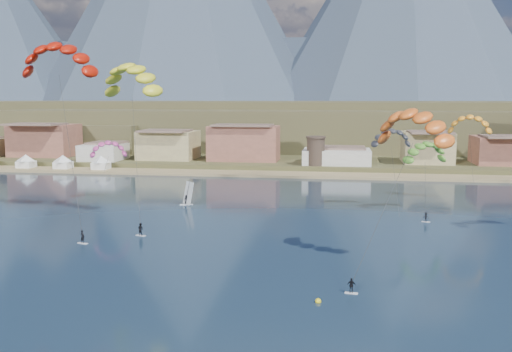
{
  "coord_description": "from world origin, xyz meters",
  "views": [
    {
      "loc": [
        12.55,
        -49.21,
        21.4
      ],
      "look_at": [
        0.0,
        32.0,
        10.0
      ],
      "focal_mm": 39.15,
      "sensor_mm": 36.0,
      "label": 1
    }
  ],
  "objects_px": {
    "kitesurfer_orange": "(413,122)",
    "buoy": "(318,301)",
    "kitesurfer_red": "(58,55)",
    "watchtower": "(316,151)",
    "windsurfer": "(187,198)",
    "kitesurfer_yellow": "(132,75)",
    "kitesurfer_green": "(426,149)"
  },
  "relations": [
    {
      "from": "kitesurfer_yellow",
      "to": "windsurfer",
      "type": "distance_m",
      "value": 28.72
    },
    {
      "from": "kitesurfer_green",
      "to": "windsurfer",
      "type": "xyz_separation_m",
      "value": [
        -46.36,
        0.4,
        -10.52
      ]
    },
    {
      "from": "watchtower",
      "to": "buoy",
      "type": "xyz_separation_m",
      "value": [
        5.41,
        -106.16,
        -6.26
      ]
    },
    {
      "from": "windsurfer",
      "to": "kitesurfer_yellow",
      "type": "bearing_deg",
      "value": -109.12
    },
    {
      "from": "kitesurfer_yellow",
      "to": "kitesurfer_green",
      "type": "height_order",
      "value": "kitesurfer_yellow"
    },
    {
      "from": "kitesurfer_green",
      "to": "watchtower",
      "type": "bearing_deg",
      "value": 112.53
    },
    {
      "from": "kitesurfer_red",
      "to": "kitesurfer_orange",
      "type": "height_order",
      "value": "kitesurfer_red"
    },
    {
      "from": "buoy",
      "to": "kitesurfer_yellow",
      "type": "bearing_deg",
      "value": 133.36
    },
    {
      "from": "kitesurfer_red",
      "to": "buoy",
      "type": "xyz_separation_m",
      "value": [
        46.96,
        -35.35,
        -28.9
      ]
    },
    {
      "from": "kitesurfer_red",
      "to": "windsurfer",
      "type": "xyz_separation_m",
      "value": [
        18.26,
        15.61,
        -27.51
      ]
    },
    {
      "from": "kitesurfer_red",
      "to": "kitesurfer_green",
      "type": "bearing_deg",
      "value": 13.25
    },
    {
      "from": "kitesurfer_yellow",
      "to": "kitesurfer_orange",
      "type": "distance_m",
      "value": 49.98
    },
    {
      "from": "watchtower",
      "to": "kitesurfer_green",
      "type": "distance_m",
      "value": 60.45
    },
    {
      "from": "buoy",
      "to": "kitesurfer_red",
      "type": "bearing_deg",
      "value": 143.03
    },
    {
      "from": "kitesurfer_orange",
      "to": "buoy",
      "type": "distance_m",
      "value": 26.1
    },
    {
      "from": "kitesurfer_red",
      "to": "buoy",
      "type": "distance_m",
      "value": 65.5
    },
    {
      "from": "windsurfer",
      "to": "buoy",
      "type": "bearing_deg",
      "value": -60.61
    },
    {
      "from": "watchtower",
      "to": "kitesurfer_red",
      "type": "relative_size",
      "value": 0.25
    },
    {
      "from": "kitesurfer_orange",
      "to": "kitesurfer_green",
      "type": "distance_m",
      "value": 36.88
    },
    {
      "from": "watchtower",
      "to": "windsurfer",
      "type": "distance_m",
      "value": 60.11
    },
    {
      "from": "windsurfer",
      "to": "buoy",
      "type": "relative_size",
      "value": 7.2
    },
    {
      "from": "watchtower",
      "to": "windsurfer",
      "type": "bearing_deg",
      "value": -112.89
    },
    {
      "from": "kitesurfer_yellow",
      "to": "buoy",
      "type": "relative_size",
      "value": 44.5
    },
    {
      "from": "watchtower",
      "to": "kitesurfer_yellow",
      "type": "height_order",
      "value": "kitesurfer_yellow"
    },
    {
      "from": "watchtower",
      "to": "buoy",
      "type": "height_order",
      "value": "watchtower"
    },
    {
      "from": "kitesurfer_orange",
      "to": "windsurfer",
      "type": "xyz_separation_m",
      "value": [
        -39.61,
        36.06,
        -17.06
      ]
    },
    {
      "from": "watchtower",
      "to": "kitesurfer_orange",
      "type": "distance_m",
      "value": 93.5
    },
    {
      "from": "watchtower",
      "to": "kitesurfer_orange",
      "type": "relative_size",
      "value": 0.37
    },
    {
      "from": "kitesurfer_orange",
      "to": "windsurfer",
      "type": "relative_size",
      "value": 4.88
    },
    {
      "from": "windsurfer",
      "to": "buoy",
      "type": "xyz_separation_m",
      "value": [
        28.71,
        -50.97,
        -1.39
      ]
    },
    {
      "from": "kitesurfer_yellow",
      "to": "watchtower",
      "type": "bearing_deg",
      "value": 67.9
    },
    {
      "from": "kitesurfer_red",
      "to": "buoy",
      "type": "bearing_deg",
      "value": -36.97
    }
  ]
}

